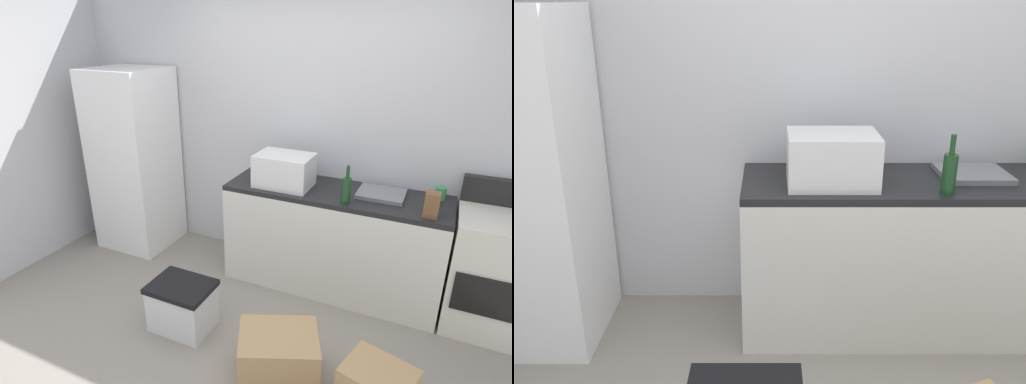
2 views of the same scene
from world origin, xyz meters
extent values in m
plane|color=gray|center=(0.00, 0.00, 0.00)|extent=(6.00, 6.00, 0.00)
cube|color=silver|center=(0.00, 1.55, 1.30)|extent=(5.00, 0.10, 2.60)
cube|color=silver|center=(0.30, 1.20, 0.43)|extent=(1.80, 0.60, 0.86)
cube|color=black|center=(0.30, 1.20, 0.88)|extent=(1.80, 0.60, 0.04)
cube|color=white|center=(-1.75, 1.15, 0.90)|extent=(0.68, 0.66, 1.79)
cube|color=silver|center=(1.52, 1.20, 0.45)|extent=(0.60, 0.60, 0.90)
cube|color=black|center=(1.52, 0.90, 0.42)|extent=(0.52, 0.02, 0.30)
cube|color=black|center=(1.52, 1.46, 1.00)|extent=(0.60, 0.08, 0.20)
cube|color=white|center=(-0.13, 1.13, 1.04)|extent=(0.46, 0.34, 0.27)
cube|color=slate|center=(0.65, 1.26, 0.92)|extent=(0.36, 0.32, 0.03)
cylinder|color=#193F1E|center=(0.43, 0.99, 1.00)|extent=(0.07, 0.07, 0.20)
cylinder|color=#193F1E|center=(0.43, 0.99, 1.15)|extent=(0.03, 0.03, 0.10)
cylinder|color=#338C4C|center=(1.08, 1.37, 0.95)|extent=(0.08, 0.08, 0.10)
cube|color=brown|center=(1.03, 1.01, 0.99)|extent=(0.10, 0.10, 0.18)
cube|color=tan|center=(0.30, 0.01, 0.17)|extent=(0.62, 0.56, 0.35)
cube|color=silver|center=(-0.55, 0.17, 0.17)|extent=(0.44, 0.34, 0.34)
cube|color=black|center=(-0.55, 0.17, 0.36)|extent=(0.46, 0.36, 0.04)
camera|label=1|loc=(1.06, -1.92, 2.17)|focal=29.05mm
camera|label=2|loc=(-0.45, -1.46, 1.82)|focal=36.91mm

